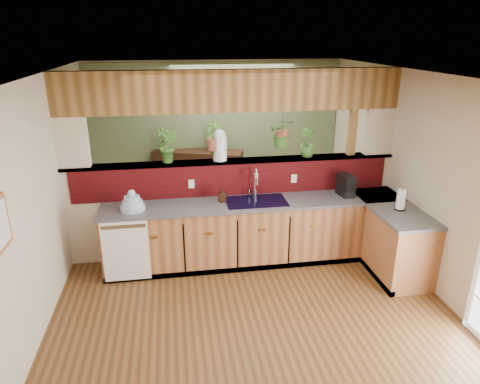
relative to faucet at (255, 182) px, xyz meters
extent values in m
cube|color=#55351A|center=(-0.27, -1.14, -1.12)|extent=(4.60, 7.00, 0.01)
cube|color=brown|center=(-0.27, -1.14, 1.48)|extent=(4.60, 7.00, 0.01)
cube|color=beige|center=(-0.27, 2.36, 0.18)|extent=(4.60, 0.02, 2.60)
cube|color=beige|center=(-2.57, -1.14, 0.18)|extent=(0.02, 7.00, 2.60)
cube|color=beige|center=(2.03, -1.14, 0.18)|extent=(0.02, 7.00, 2.60)
cube|color=beige|center=(-0.27, 0.21, -0.45)|extent=(4.60, 0.15, 1.35)
cube|color=#3B070B|center=(-0.27, 0.13, 0.00)|extent=(4.40, 0.02, 0.45)
cube|color=brown|center=(-0.27, 0.21, 0.25)|extent=(4.60, 0.21, 0.04)
cube|color=brown|center=(-0.27, 0.21, 1.20)|extent=(4.60, 0.15, 0.55)
cube|color=beige|center=(-2.37, 0.21, 0.58)|extent=(0.40, 0.15, 0.70)
cube|color=beige|center=(1.83, 0.21, 0.58)|extent=(0.40, 0.15, 0.70)
cube|color=brown|center=(1.43, 0.21, 0.18)|extent=(0.10, 0.10, 2.60)
cube|color=brown|center=(-0.27, 0.21, 0.25)|extent=(4.60, 0.21, 0.04)
cube|color=brown|center=(-0.27, 0.21, 1.20)|extent=(4.60, 0.15, 0.55)
cube|color=#5C704C|center=(-0.27, 2.34, 0.18)|extent=(4.55, 0.02, 2.55)
cube|color=brown|center=(-0.02, -0.16, -0.69)|extent=(4.10, 0.60, 0.86)
cube|color=#47474C|center=(-0.02, -0.16, -0.24)|extent=(4.14, 0.64, 0.04)
cube|color=brown|center=(1.73, -0.60, -0.69)|extent=(0.60, 1.48, 0.86)
cube|color=#47474C|center=(1.73, -0.60, -0.24)|extent=(0.64, 1.52, 0.04)
cube|color=brown|center=(1.73, -0.16, -0.69)|extent=(0.60, 0.60, 0.86)
cube|color=#47474C|center=(1.73, -0.16, -0.24)|extent=(0.64, 0.64, 0.04)
cube|color=black|center=(-0.02, -0.43, -1.08)|extent=(4.10, 0.06, 0.08)
cube|color=black|center=(1.46, -0.60, -1.08)|extent=(0.06, 1.48, 0.08)
cube|color=white|center=(-1.75, -0.47, -0.67)|extent=(0.58, 0.02, 0.82)
cube|color=#B7B7B2|center=(-1.75, -0.49, -0.32)|extent=(0.54, 0.01, 0.05)
cube|color=black|center=(-0.02, -0.16, -0.24)|extent=(0.82, 0.50, 0.03)
cube|color=black|center=(-0.21, -0.16, -0.32)|extent=(0.34, 0.40, 0.16)
cube|color=black|center=(0.17, -0.16, -0.32)|extent=(0.34, 0.40, 0.16)
cube|color=silver|center=(-2.53, -1.94, 0.43)|extent=(0.01, 0.27, 0.37)
cylinder|color=#B7B7B2|center=(0.00, 0.04, -0.18)|extent=(0.06, 0.06, 0.09)
cylinder|color=#B7B7B2|center=(0.00, 0.04, -0.02)|extent=(0.02, 0.02, 0.25)
torus|color=#B7B7B2|center=(0.00, -0.02, 0.10)|extent=(0.18, 0.07, 0.18)
cylinder|color=#B7B7B2|center=(0.00, -0.10, 0.04)|extent=(0.02, 0.02, 0.11)
cylinder|color=#B7B7B2|center=(-0.08, 0.04, -0.16)|extent=(0.03, 0.03, 0.09)
cylinder|color=#A8B8D9|center=(-1.64, -0.21, -0.19)|extent=(0.32, 0.32, 0.07)
cylinder|color=#A8B8D9|center=(-1.64, -0.21, -0.12)|extent=(0.26, 0.26, 0.06)
cylinder|color=#A8B8D9|center=(-1.64, -0.21, -0.07)|extent=(0.20, 0.20, 0.06)
sphere|color=#A8B8D9|center=(-1.64, -0.21, 0.00)|extent=(0.10, 0.10, 0.10)
imported|color=#341E12|center=(-0.47, -0.10, -0.13)|extent=(0.09, 0.10, 0.20)
cube|color=black|center=(1.26, -0.13, -0.07)|extent=(0.16, 0.26, 0.30)
cube|color=black|center=(1.26, -0.22, -0.17)|extent=(0.14, 0.10, 0.10)
cylinder|color=silver|center=(1.26, -0.19, -0.13)|extent=(0.08, 0.08, 0.08)
cylinder|color=black|center=(1.75, -0.74, -0.21)|extent=(0.14, 0.14, 0.02)
cylinder|color=#B7B7B2|center=(1.75, -0.74, -0.08)|extent=(0.02, 0.02, 0.29)
cylinder|color=white|center=(1.75, -0.74, -0.08)|extent=(0.11, 0.11, 0.25)
cylinder|color=silver|center=(-0.46, 0.21, 0.43)|extent=(0.19, 0.19, 0.32)
sphere|color=silver|center=(-0.46, 0.21, 0.61)|extent=(0.17, 0.17, 0.17)
imported|color=#326021|center=(-1.14, 0.21, 0.49)|extent=(0.28, 0.24, 0.46)
imported|color=#326021|center=(0.78, 0.21, 0.47)|extent=(0.27, 0.27, 0.40)
cylinder|color=brown|center=(-0.54, 0.21, 0.74)|extent=(0.01, 0.01, 0.37)
cylinder|color=brown|center=(-0.54, 0.21, 0.50)|extent=(0.18, 0.18, 0.15)
imported|color=#326021|center=(-0.54, 0.21, 0.73)|extent=(0.23, 0.18, 0.38)
cylinder|color=brown|center=(0.41, 0.21, 0.78)|extent=(0.01, 0.01, 0.29)
cylinder|color=brown|center=(0.41, 0.21, 0.57)|extent=(0.18, 0.18, 0.15)
imported|color=#326021|center=(0.41, 0.21, 0.81)|extent=(0.41, 0.38, 0.39)
cube|color=black|center=(-0.65, 2.11, -0.62)|extent=(1.66, 0.93, 1.07)
imported|color=#326021|center=(-1.27, 2.11, 0.14)|extent=(0.24, 0.16, 0.45)
imported|color=#326021|center=(-0.35, 2.11, 0.16)|extent=(0.28, 0.28, 0.50)
imported|color=#326021|center=(0.52, 1.10, -0.75)|extent=(0.76, 0.68, 0.74)
camera|label=1|loc=(-1.09, -5.43, 1.90)|focal=32.00mm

